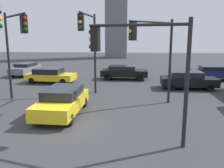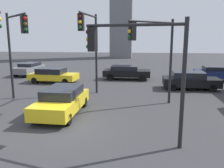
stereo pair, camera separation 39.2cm
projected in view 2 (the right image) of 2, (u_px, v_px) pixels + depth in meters
The scene contains 11 objects.
ground_plane at pixel (63, 127), 11.47m from camera, with size 106.15×106.15×0.00m, color #38383A.
traffic_light_0 at pixel (135, 55), 9.32m from camera, with size 3.96×1.22×4.97m.
traffic_light_1 at pixel (153, 44), 14.03m from camera, with size 2.74×2.33×5.33m.
traffic_light_2 at pixel (90, 37), 15.93m from camera, with size 0.48×4.02×5.86m.
traffic_light_3 at pixel (16, 39), 14.69m from camera, with size 2.75×2.93×5.80m.
car_0 at pixel (190, 80), 19.55m from camera, with size 4.53×2.07×1.45m.
car_1 at pixel (126, 72), 24.00m from camera, with size 4.69×2.05×1.38m.
car_2 at pixel (220, 73), 23.30m from camera, with size 4.82×2.05×1.40m.
car_3 at pixel (29, 68), 26.85m from camera, with size 2.14×4.38×1.34m.
car_7 at pixel (53, 75), 22.42m from camera, with size 4.58×2.30×1.36m.
car_8 at pixel (62, 100), 13.31m from camera, with size 2.10×4.72×1.48m.
Camera 2 is at (3.55, -10.51, 4.30)m, focal length 38.24 mm.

